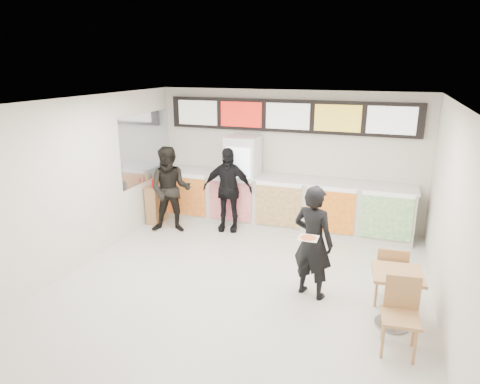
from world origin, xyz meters
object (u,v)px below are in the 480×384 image
at_px(drinks_fridge, 243,180).
at_px(customer_mid, 227,189).
at_px(cafe_table, 396,289).
at_px(condiment_ledge, 159,202).
at_px(service_counter, 282,203).
at_px(customer_left, 170,190).
at_px(customer_main, 313,242).

bearing_deg(drinks_fridge, customer_mid, -105.80).
bearing_deg(cafe_table, condiment_ledge, 147.00).
relative_size(customer_mid, cafe_table, 1.08).
bearing_deg(service_counter, customer_mid, -153.61).
height_order(customer_left, cafe_table, customer_left).
distance_m(cafe_table, condiment_ledge, 5.84).
relative_size(customer_main, customer_mid, 0.98).
relative_size(customer_left, customer_mid, 1.02).
height_order(service_counter, condiment_ledge, service_counter).
distance_m(customer_main, customer_mid, 3.13).
bearing_deg(condiment_ledge, drinks_fridge, 16.17).
bearing_deg(condiment_ledge, service_counter, 10.65).
bearing_deg(drinks_fridge, cafe_table, -43.93).
height_order(cafe_table, condiment_ledge, condiment_ledge).
relative_size(drinks_fridge, customer_mid, 1.08).
height_order(drinks_fridge, customer_left, drinks_fridge).
height_order(service_counter, customer_main, customer_main).
xyz_separation_m(customer_main, customer_mid, (-2.24, 2.18, 0.02)).
height_order(drinks_fridge, cafe_table, drinks_fridge).
relative_size(drinks_fridge, condiment_ledge, 1.94).
bearing_deg(customer_main, service_counter, -48.15).
xyz_separation_m(customer_left, condiment_ledge, (-0.61, 0.50, -0.50)).
distance_m(drinks_fridge, customer_left, 1.66).
bearing_deg(customer_mid, customer_main, -53.22).
bearing_deg(customer_left, condiment_ledge, 123.89).
height_order(drinks_fridge, customer_main, drinks_fridge).
bearing_deg(customer_mid, drinks_fridge, 65.25).
distance_m(drinks_fridge, customer_main, 3.45).
xyz_separation_m(customer_left, customer_mid, (1.12, 0.49, -0.02)).
relative_size(service_counter, customer_main, 3.07).
distance_m(drinks_fridge, condiment_ledge, 2.04).
xyz_separation_m(drinks_fridge, customer_left, (-1.28, -1.05, -0.06)).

